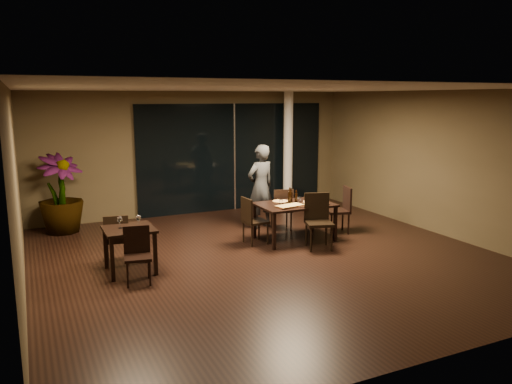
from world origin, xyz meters
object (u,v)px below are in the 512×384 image
object	(u,v)px
potted_plant	(60,194)
bottle_b	(296,197)
chair_main_far	(282,207)
diner	(261,187)
bottle_a	(290,195)
bottle_c	(291,195)
side_table	(129,235)
chair_main_near	(318,218)
chair_side_near	(137,251)
chair_main_right	(342,207)
main_table	(295,207)
chair_main_left	(252,218)
chair_side_far	(117,237)

from	to	relation	value
potted_plant	bottle_b	world-z (taller)	potted_plant
chair_main_far	bottle_b	size ratio (longest dim) A/B	3.41
diner	bottle_a	world-z (taller)	diner
bottle_c	potted_plant	bearing A→B (deg)	149.64
side_table	chair_main_near	world-z (taller)	chair_main_near
chair_side_near	bottle_c	size ratio (longest dim) A/B	3.00
diner	chair_main_far	bearing A→B (deg)	112.84
chair_main_right	bottle_b	bearing A→B (deg)	-72.51
bottle_a	bottle_b	size ratio (longest dim) A/B	1.20
diner	bottle_b	world-z (taller)	diner
main_table	chair_side_near	xyz separation A→B (m)	(-3.38, -1.01, -0.18)
chair_side_near	bottle_b	world-z (taller)	bottle_b
chair_main_near	diner	bearing A→B (deg)	119.22
chair_main_left	bottle_c	distance (m)	0.97
side_table	chair_main_left	size ratio (longest dim) A/B	0.86
side_table	bottle_c	xyz separation A→B (m)	(3.39, 0.63, 0.27)
bottle_c	diner	bearing A→B (deg)	100.63
main_table	chair_main_far	xyz separation A→B (m)	(0.11, 0.73, -0.16)
diner	chair_main_left	bearing A→B (deg)	43.38
main_table	bottle_a	world-z (taller)	bottle_a
bottle_a	bottle_c	bearing A→B (deg)	45.01
potted_plant	side_table	bearing A→B (deg)	-75.14
chair_main_far	bottle_c	bearing A→B (deg)	91.73
side_table	bottle_a	size ratio (longest dim) A/B	2.45
chair_main_far	bottle_a	size ratio (longest dim) A/B	2.84
side_table	chair_main_far	distance (m)	3.72
main_table	potted_plant	bearing A→B (deg)	148.38
chair_main_near	bottle_b	world-z (taller)	chair_main_near
chair_main_far	diner	xyz separation A→B (m)	(-0.31, 0.43, 0.41)
diner	chair_main_near	bearing A→B (deg)	87.81
chair_side_near	chair_main_far	bearing A→B (deg)	36.05
side_table	chair_main_near	xyz separation A→B (m)	(3.55, -0.15, -0.04)
chair_side_far	chair_side_near	distance (m)	0.99
chair_main_far	main_table	bearing A→B (deg)	94.75
chair_main_left	chair_side_near	size ratio (longest dim) A/B	1.06
potted_plant	bottle_b	xyz separation A→B (m)	(4.27, -2.58, 0.04)
chair_main_far	chair_side_far	bearing A→B (deg)	25.06
potted_plant	chair_main_left	bearing A→B (deg)	-37.14
chair_side_far	bottle_b	world-z (taller)	bottle_b
side_table	chair_main_right	xyz separation A→B (m)	(4.58, 0.56, -0.07)
chair_main_left	bottle_b	size ratio (longest dim) A/B	3.43
chair_main_left	bottle_a	world-z (taller)	bottle_a
chair_main_left	chair_side_far	size ratio (longest dim) A/B	1.05
main_table	chair_main_far	distance (m)	0.75
side_table	bottle_a	xyz separation A→B (m)	(3.32, 0.56, 0.29)
main_table	chair_main_right	xyz separation A→B (m)	(1.18, 0.06, -0.12)
main_table	side_table	size ratio (longest dim) A/B	1.88
chair_side_far	bottle_c	bearing A→B (deg)	-167.49
potted_plant	bottle_a	world-z (taller)	potted_plant
chair_side_far	diner	world-z (taller)	diner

